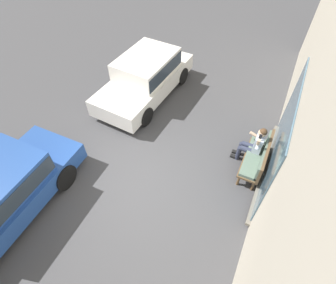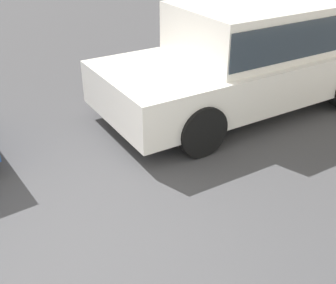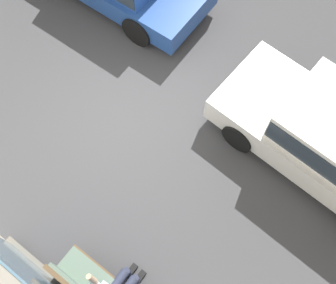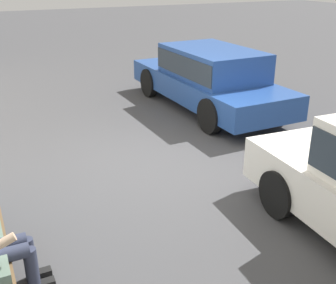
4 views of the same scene
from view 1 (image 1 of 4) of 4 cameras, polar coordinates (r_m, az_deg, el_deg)
ground_plane at (r=7.35m, az=-7.54°, el=-8.15°), size 60.00×60.00×0.00m
building_facade at (r=4.48m, az=28.08°, el=-1.61°), size 18.00×0.51×6.11m
bench at (r=7.44m, az=19.12°, el=-3.11°), size 1.53×0.55×0.99m
person_on_phone at (r=7.52m, az=18.21°, el=-0.48°), size 0.73×0.74×1.33m
parked_car_near at (r=9.46m, az=-4.84°, el=14.34°), size 4.26×2.03×1.48m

